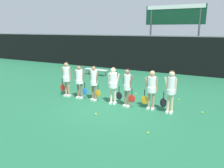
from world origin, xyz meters
The scene contains 19 objects.
ground_plane centered at (0.00, 0.00, 0.00)m, with size 140.00×140.00×0.00m, color #216642.
fence_windscreen centered at (0.00, 8.26, 1.44)m, with size 60.00×0.08×2.86m.
scoreboard centered at (0.69, 9.12, 4.03)m, with size 4.47×0.15×5.09m.
bench_courtside centered at (-3.93, 5.13, 0.38)m, with size 1.85×0.45×0.44m.
player_0 centered at (-2.53, -0.02, 1.04)m, with size 0.70×0.41×1.75m.
player_1 centered at (-1.76, -0.01, 0.98)m, with size 0.66×0.39×1.66m.
player_2 centered at (-0.96, 0.02, 0.97)m, with size 0.61×0.35×1.67m.
player_3 centered at (0.07, 0.00, 1.01)m, with size 0.67×0.39×1.69m.
player_4 centered at (0.79, -0.06, 1.00)m, with size 0.62×0.33×1.69m.
player_5 centered at (1.81, 0.10, 0.99)m, with size 0.67×0.39×1.67m.
player_6 centered at (2.62, 0.02, 1.05)m, with size 0.61×0.33×1.76m.
tennis_ball_0 centered at (3.83, 0.59, 0.04)m, with size 0.07×0.07×0.07m, color #CCE033.
tennis_ball_1 centered at (2.42, -2.13, 0.03)m, with size 0.07×0.07×0.07m, color #CCE033.
tennis_ball_2 centered at (-0.25, 1.36, 0.04)m, with size 0.07×0.07×0.07m, color #CCE033.
tennis_ball_3 centered at (1.22, 1.76, 0.03)m, with size 0.07×0.07×0.07m, color #CCE033.
tennis_ball_4 centered at (2.09, 1.59, 0.03)m, with size 0.07×0.07×0.07m, color #CCE033.
tennis_ball_5 centered at (0.06, -1.52, 0.04)m, with size 0.07×0.07×0.07m, color #CCE033.
tennis_ball_6 centered at (0.47, 1.85, 0.04)m, with size 0.07×0.07×0.07m, color #CCE033.
tennis_ball_7 centered at (2.67, 1.84, 0.03)m, with size 0.07×0.07×0.07m, color #CCE033.
Camera 1 is at (4.34, -8.47, 3.33)m, focal length 35.00 mm.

